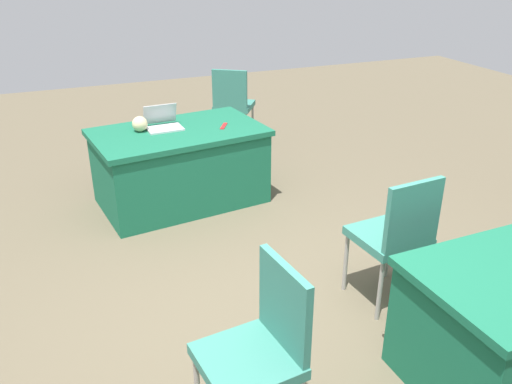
{
  "coord_description": "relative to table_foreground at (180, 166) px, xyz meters",
  "views": [
    {
      "loc": [
        1.12,
        2.5,
        2.28
      ],
      "look_at": [
        0.01,
        -0.25,
        0.9
      ],
      "focal_mm": 37.49,
      "sensor_mm": 36.0,
      "label": 1
    }
  ],
  "objects": [
    {
      "name": "ground_plane",
      "position": [
        -0.03,
        2.12,
        -0.36
      ],
      "size": [
        14.4,
        14.4,
        0.0
      ],
      "primitive_type": "plane",
      "color": "brown"
    },
    {
      "name": "table_foreground",
      "position": [
        0.0,
        0.0,
        0.0
      ],
      "size": [
        1.64,
        1.1,
        0.72
      ],
      "rotation": [
        0.0,
        0.0,
        0.13
      ],
      "color": "#196647",
      "rests_on": "ground"
    },
    {
      "name": "chair_tucked_left",
      "position": [
        -0.92,
        2.12,
        0.19
      ],
      "size": [
        0.47,
        0.47,
        0.97
      ],
      "rotation": [
        0.0,
        0.0,
        3.22
      ],
      "color": "#9E9993",
      "rests_on": "ground"
    },
    {
      "name": "chair_tucked_right",
      "position": [
        -1.02,
        -1.36,
        0.18
      ],
      "size": [
        0.61,
        0.61,
        0.95
      ],
      "rotation": [
        0.0,
        0.0,
        2.55
      ],
      "color": "#9E9993",
      "rests_on": "ground"
    },
    {
      "name": "chair_aisle",
      "position": [
        0.32,
        2.77,
        0.18
      ],
      "size": [
        0.49,
        0.49,
        0.95
      ],
      "rotation": [
        0.0,
        0.0,
        4.82
      ],
      "color": "#9E9993",
      "rests_on": "ground"
    },
    {
      "name": "laptop_silver",
      "position": [
        0.11,
        -0.1,
        0.4
      ],
      "size": [
        0.33,
        0.31,
        0.21
      ],
      "rotation": [
        0.0,
        0.0,
        0.04
      ],
      "color": "silver",
      "rests_on": "table_foreground"
    },
    {
      "name": "yarn_ball",
      "position": [
        0.33,
        -0.09,
        0.43
      ],
      "size": [
        0.14,
        0.14,
        0.14
      ],
      "primitive_type": "sphere",
      "color": "beige",
      "rests_on": "table_foreground"
    },
    {
      "name": "scissors_red",
      "position": [
        -0.42,
        0.06,
        0.36
      ],
      "size": [
        0.12,
        0.17,
        0.01
      ],
      "primitive_type": "cube",
      "rotation": [
        0.0,
        0.0,
        1.04
      ],
      "color": "red",
      "rests_on": "table_foreground"
    }
  ]
}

